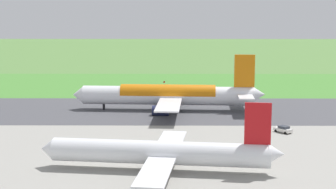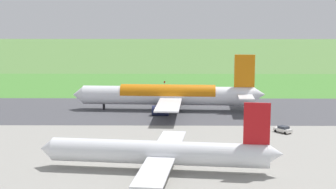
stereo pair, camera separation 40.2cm
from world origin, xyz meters
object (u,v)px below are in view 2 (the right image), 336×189
(airliner_main, at_px, (169,95))
(traffic_cone_orange, at_px, (153,87))
(service_car_followme, at_px, (283,129))
(airliner_parked_mid, at_px, (160,152))
(no_stopping_sign, at_px, (165,84))

(airliner_main, height_order, traffic_cone_orange, airliner_main)
(service_car_followme, xyz_separation_m, traffic_cone_orange, (32.58, -71.41, -0.57))
(airliner_main, distance_m, airliner_parked_mid, 55.68)
(airliner_main, xyz_separation_m, airliner_parked_mid, (1.27, 55.66, -0.97))
(no_stopping_sign, bearing_deg, service_car_followme, 111.97)
(traffic_cone_orange, bearing_deg, airliner_main, 98.30)
(airliner_main, bearing_deg, no_stopping_sign, -87.27)
(airliner_parked_mid, height_order, traffic_cone_orange, airliner_parked_mid)
(airliner_parked_mid, bearing_deg, service_car_followme, -133.69)
(airliner_parked_mid, xyz_separation_m, no_stopping_sign, (0.76, -98.41, -1.87))
(service_car_followme, bearing_deg, traffic_cone_orange, -65.48)
(no_stopping_sign, bearing_deg, traffic_cone_orange, -20.47)
(traffic_cone_orange, bearing_deg, airliner_parked_mid, 92.98)
(airliner_main, bearing_deg, airliner_parked_mid, 88.69)
(traffic_cone_orange, bearing_deg, service_car_followme, 114.52)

